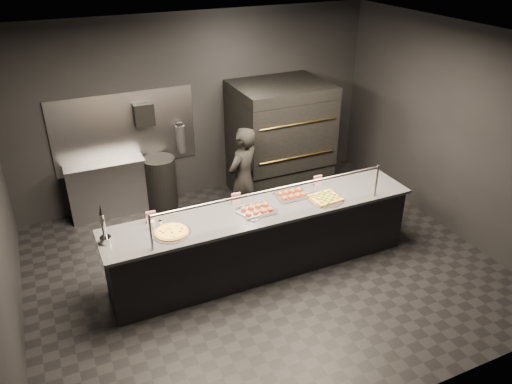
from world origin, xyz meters
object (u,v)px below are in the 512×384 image
slider_tray_a (257,210)px  worker (243,179)px  towel_dispenser (144,115)px  square_pizza (325,198)px  trash_bin (161,183)px  slider_tray_b (292,194)px  beer_tap (104,232)px  round_pizza (172,232)px  pizza_oven (280,140)px  fire_extinguisher (180,139)px  prep_shelf (108,189)px  service_counter (263,239)px

slider_tray_a → worker: worker is taller
towel_dispenser → square_pizza: 3.11m
trash_bin → slider_tray_b: bearing=-58.4°
beer_tap → worker: 2.40m
slider_tray_a → slider_tray_b: slider_tray_a is taller
towel_dispenser → round_pizza: 2.56m
slider_tray_b → worker: worker is taller
pizza_oven → slider_tray_b: size_ratio=4.25×
fire_extinguisher → square_pizza: fire_extinguisher is taller
trash_bin → worker: worker is taller
trash_bin → worker: size_ratio=0.54×
pizza_oven → prep_shelf: (-2.80, 0.42, -0.52)m
towel_dispenser → beer_tap: size_ratio=0.70×
pizza_oven → service_counter: bearing=-122.3°
prep_shelf → beer_tap: beer_tap is taller
towel_dispenser → trash_bin: (0.12, -0.17, -1.12)m
round_pizza → worker: worker is taller
slider_tray_b → square_pizza: 0.45m
pizza_oven → slider_tray_a: 2.33m
towel_dispenser → service_counter: bearing=-69.4°
square_pizza → prep_shelf: bearing=135.2°
round_pizza → worker: size_ratio=0.29×
prep_shelf → square_pizza: 3.49m
service_counter → slider_tray_a: service_counter is taller
prep_shelf → round_pizza: (0.38, -2.39, 0.49)m
beer_tap → towel_dispenser: bearing=65.8°
towel_dispenser → fire_extinguisher: 0.74m
beer_tap → pizza_oven: bearing=30.4°
service_counter → square_pizza: bearing=-7.6°
beer_tap → round_pizza: bearing=-9.4°
prep_shelf → trash_bin: bearing=-7.0°
slider_tray_b → slider_tray_a: bearing=-163.2°
round_pizza → beer_tap: bearing=170.6°
round_pizza → slider_tray_b: slider_tray_b is taller
fire_extinguisher → slider_tray_b: fire_extinguisher is taller
towel_dispenser → beer_tap: towel_dispenser is taller
service_counter → pizza_oven: (1.20, 1.90, 0.50)m
towel_dispenser → square_pizza: size_ratio=0.74×
square_pizza → fire_extinguisher: bearing=115.5°
service_counter → slider_tray_b: bearing=17.1°
beer_tap → fire_extinguisher: bearing=55.8°
pizza_oven → worker: (-1.01, -0.80, -0.16)m
beer_tap → slider_tray_a: bearing=-2.4°
service_counter → worker: size_ratio=2.55×
service_counter → slider_tray_a: 0.49m
trash_bin → beer_tap: bearing=-118.2°
pizza_oven → worker: size_ratio=1.19×
fire_extinguisher → trash_bin: (-0.43, -0.18, -0.63)m
slider_tray_a → trash_bin: (-0.68, 2.25, -0.52)m
towel_dispenser → prep_shelf: bearing=-174.3°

